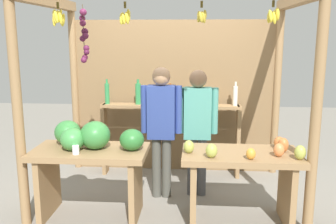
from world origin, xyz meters
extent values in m
plane|color=gray|center=(0.00, 0.00, 0.00)|extent=(12.00, 12.00, 0.00)
cylinder|color=#99754C|center=(-1.42, -0.87, 1.19)|extent=(0.10, 0.10, 2.37)
cylinder|color=#99754C|center=(1.42, -0.87, 1.19)|extent=(0.10, 0.10, 2.37)
cylinder|color=#99754C|center=(-1.42, 0.87, 1.19)|extent=(0.10, 0.10, 2.37)
cylinder|color=#99754C|center=(1.42, 0.87, 1.19)|extent=(0.10, 0.10, 2.37)
cube|color=#99754C|center=(-1.42, 0.00, 2.31)|extent=(0.12, 1.85, 0.12)
cube|color=olive|center=(0.00, 0.89, 1.07)|extent=(2.85, 0.04, 2.13)
cylinder|color=brown|center=(1.00, -0.80, 2.20)|extent=(0.02, 0.02, 0.06)
ellipsoid|color=yellow|center=(1.03, -0.80, 2.10)|extent=(0.04, 0.07, 0.12)
ellipsoid|color=yellow|center=(1.03, -0.77, 2.11)|extent=(0.05, 0.05, 0.12)
ellipsoid|color=yellow|center=(1.00, -0.76, 2.09)|extent=(0.06, 0.04, 0.12)
ellipsoid|color=yellow|center=(0.98, -0.78, 2.08)|extent=(0.07, 0.06, 0.12)
ellipsoid|color=yellow|center=(0.97, -0.79, 2.09)|extent=(0.05, 0.07, 0.12)
ellipsoid|color=yellow|center=(0.98, -0.81, 2.10)|extent=(0.06, 0.08, 0.12)
ellipsoid|color=yellow|center=(0.97, -0.83, 2.09)|extent=(0.05, 0.05, 0.12)
ellipsoid|color=yellow|center=(1.00, -0.83, 2.07)|extent=(0.06, 0.04, 0.12)
ellipsoid|color=yellow|center=(1.03, -0.82, 2.11)|extent=(0.05, 0.05, 0.12)
cylinder|color=brown|center=(-1.00, -0.78, 2.20)|extent=(0.02, 0.02, 0.06)
ellipsoid|color=yellow|center=(-0.97, -0.78, 2.07)|extent=(0.04, 0.07, 0.14)
ellipsoid|color=yellow|center=(-0.96, -0.75, 2.07)|extent=(0.07, 0.07, 0.14)
ellipsoid|color=yellow|center=(-0.99, -0.75, 2.10)|extent=(0.08, 0.04, 0.14)
ellipsoid|color=yellow|center=(-1.02, -0.75, 2.10)|extent=(0.06, 0.06, 0.14)
ellipsoid|color=yellow|center=(-1.04, -0.78, 2.07)|extent=(0.04, 0.05, 0.13)
ellipsoid|color=yellow|center=(-1.02, -0.80, 2.09)|extent=(0.06, 0.06, 0.14)
ellipsoid|color=yellow|center=(-1.00, -0.82, 2.10)|extent=(0.06, 0.04, 0.14)
ellipsoid|color=yellow|center=(-0.97, -0.80, 2.08)|extent=(0.05, 0.05, 0.14)
cylinder|color=brown|center=(0.36, -0.78, 2.20)|extent=(0.02, 0.02, 0.06)
ellipsoid|color=gold|center=(0.39, -0.78, 2.10)|extent=(0.04, 0.07, 0.11)
ellipsoid|color=gold|center=(0.38, -0.76, 2.09)|extent=(0.06, 0.06, 0.11)
ellipsoid|color=gold|center=(0.35, -0.76, 2.09)|extent=(0.06, 0.04, 0.11)
ellipsoid|color=gold|center=(0.33, -0.78, 2.09)|extent=(0.05, 0.07, 0.11)
ellipsoid|color=gold|center=(0.33, -0.79, 2.09)|extent=(0.04, 0.05, 0.11)
ellipsoid|color=gold|center=(0.35, -0.83, 2.09)|extent=(0.06, 0.04, 0.11)
ellipsoid|color=gold|center=(0.37, -0.80, 2.08)|extent=(0.06, 0.06, 0.11)
cylinder|color=brown|center=(-0.36, -0.77, 2.20)|extent=(0.02, 0.02, 0.06)
ellipsoid|color=yellow|center=(-0.32, -0.77, 2.11)|extent=(0.04, 0.05, 0.12)
ellipsoid|color=yellow|center=(-0.34, -0.73, 2.09)|extent=(0.07, 0.05, 0.12)
ellipsoid|color=yellow|center=(-0.37, -0.75, 2.08)|extent=(0.07, 0.05, 0.12)
ellipsoid|color=yellow|center=(-0.39, -0.77, 2.08)|extent=(0.04, 0.06, 0.12)
ellipsoid|color=yellow|center=(-0.37, -0.79, 2.08)|extent=(0.06, 0.05, 0.12)
ellipsoid|color=yellow|center=(-0.33, -0.80, 2.08)|extent=(0.05, 0.05, 0.12)
cylinder|color=#4C422D|center=(-0.84, -0.51, 1.96)|extent=(0.01, 0.01, 0.55)
sphere|color=#601E42|center=(-0.83, -0.53, 2.15)|extent=(0.07, 0.07, 0.07)
sphere|color=#511938|center=(-0.85, -0.49, 2.09)|extent=(0.06, 0.06, 0.06)
sphere|color=#601E42|center=(-0.85, -0.50, 2.04)|extent=(0.07, 0.07, 0.07)
sphere|color=#47142D|center=(-0.82, -0.52, 1.96)|extent=(0.07, 0.07, 0.07)
sphere|color=#511938|center=(-0.82, -0.53, 1.92)|extent=(0.07, 0.07, 0.07)
sphere|color=#511938|center=(-0.85, -0.53, 1.89)|extent=(0.06, 0.06, 0.06)
sphere|color=#601E42|center=(-0.82, -0.51, 1.79)|extent=(0.06, 0.06, 0.06)
sphere|color=#511938|center=(-0.82, -0.52, 1.75)|extent=(0.06, 0.06, 0.06)
sphere|color=#47142D|center=(-0.84, -0.51, 1.70)|extent=(0.06, 0.06, 0.06)
sphere|color=#601E42|center=(-0.84, -0.54, 1.67)|extent=(0.06, 0.06, 0.06)
cube|color=#99754C|center=(-0.78, -0.66, 0.73)|extent=(1.20, 0.64, 0.06)
cube|color=#99754C|center=(-1.26, -0.66, 0.35)|extent=(0.06, 0.58, 0.70)
cube|color=#99754C|center=(-0.30, -0.66, 0.35)|extent=(0.06, 0.58, 0.70)
ellipsoid|color=#38843D|center=(-0.73, -0.64, 0.90)|extent=(0.43, 0.43, 0.29)
ellipsoid|color=#2D7533|center=(-0.34, -0.66, 0.87)|extent=(0.32, 0.32, 0.22)
ellipsoid|color=#38843D|center=(-1.07, -0.49, 0.89)|extent=(0.39, 0.39, 0.26)
ellipsoid|color=#429347|center=(-0.94, -0.71, 0.87)|extent=(0.34, 0.34, 0.23)
cylinder|color=white|center=(-0.87, -0.84, 0.80)|extent=(0.07, 0.07, 0.09)
cube|color=#99754C|center=(0.78, -0.66, 0.73)|extent=(1.20, 0.64, 0.06)
cube|color=#99754C|center=(0.30, -0.66, 0.35)|extent=(0.06, 0.58, 0.70)
cube|color=#99754C|center=(1.26, -0.66, 0.35)|extent=(0.06, 0.58, 0.70)
ellipsoid|color=#CC7038|center=(1.21, -0.61, 0.83)|extent=(0.15, 0.15, 0.15)
ellipsoid|color=#A8B24C|center=(1.32, -0.84, 0.83)|extent=(0.14, 0.14, 0.14)
ellipsoid|color=gold|center=(0.85, -0.86, 0.81)|extent=(0.13, 0.13, 0.11)
ellipsoid|color=#A8B24C|center=(0.25, -0.71, 0.82)|extent=(0.14, 0.14, 0.13)
ellipsoid|color=#CC7038|center=(1.19, -0.48, 0.82)|extent=(0.11, 0.11, 0.13)
ellipsoid|color=#E07F47|center=(1.13, -0.76, 0.82)|extent=(0.15, 0.15, 0.13)
ellipsoid|color=#A8B24C|center=(0.47, -0.84, 0.83)|extent=(0.12, 0.12, 0.14)
cube|color=#99754C|center=(-0.96, 0.66, 0.50)|extent=(0.05, 0.20, 1.00)
cube|color=#99754C|center=(0.89, 0.66, 0.50)|extent=(0.05, 0.20, 1.00)
cube|color=#99754C|center=(-0.03, 0.66, 0.98)|extent=(1.85, 0.22, 0.04)
cylinder|color=#338C4C|center=(-0.90, 0.66, 1.14)|extent=(0.06, 0.06, 0.28)
cylinder|color=#338C4C|center=(-0.90, 0.66, 1.31)|extent=(0.03, 0.03, 0.06)
cylinder|color=#338C4C|center=(-0.47, 0.66, 1.14)|extent=(0.08, 0.08, 0.28)
cylinder|color=#338C4C|center=(-0.47, 0.66, 1.31)|extent=(0.03, 0.03, 0.06)
cylinder|color=#994C1E|center=(-0.04, 0.66, 1.12)|extent=(0.08, 0.08, 0.23)
cylinder|color=#994C1E|center=(-0.04, 0.66, 1.26)|extent=(0.04, 0.04, 0.06)
cylinder|color=gold|center=(0.41, 0.66, 1.12)|extent=(0.06, 0.06, 0.24)
cylinder|color=gold|center=(0.41, 0.66, 1.27)|extent=(0.03, 0.03, 0.06)
cylinder|color=silver|center=(0.84, 0.66, 1.13)|extent=(0.06, 0.06, 0.26)
cylinder|color=silver|center=(0.84, 0.66, 1.29)|extent=(0.03, 0.03, 0.06)
cylinder|color=#4D4E46|center=(-0.15, -0.09, 0.37)|extent=(0.11, 0.11, 0.74)
cylinder|color=#4D4E46|center=(-0.03, -0.09, 0.37)|extent=(0.11, 0.11, 0.74)
cube|color=#2D428C|center=(-0.09, -0.09, 1.05)|extent=(0.32, 0.19, 0.62)
cylinder|color=#2D428C|center=(-0.29, -0.09, 1.08)|extent=(0.08, 0.08, 0.56)
cylinder|color=#2D428C|center=(0.11, -0.09, 1.08)|extent=(0.08, 0.08, 0.56)
sphere|color=tan|center=(-0.09, -0.09, 1.46)|extent=(0.21, 0.21, 0.21)
cylinder|color=#484B50|center=(0.28, 0.01, 0.36)|extent=(0.11, 0.11, 0.72)
cylinder|color=#484B50|center=(0.40, 0.01, 0.36)|extent=(0.11, 0.11, 0.72)
cube|color=teal|center=(0.34, 0.01, 1.02)|extent=(0.32, 0.19, 0.61)
cylinder|color=teal|center=(0.14, 0.01, 1.05)|extent=(0.08, 0.08, 0.55)
cylinder|color=teal|center=(0.54, 0.01, 1.05)|extent=(0.08, 0.08, 0.55)
sphere|color=#997051|center=(0.34, 0.01, 1.43)|extent=(0.21, 0.21, 0.21)
camera|label=1|loc=(0.32, -4.36, 1.92)|focal=40.29mm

